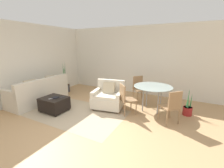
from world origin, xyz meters
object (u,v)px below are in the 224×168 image
object	(u,v)px
couch	(40,94)
dining_chair_near_right	(172,105)
dining_chair_far_left	(139,87)
dining_table	(153,89)
potted_plant	(65,86)
tv_remote_primary	(62,97)
dining_chair_near_left	(125,97)
potted_plant_small	(188,109)
book_stack	(55,97)
tv_remote_secondary	(51,99)
armchair	(108,97)
ottoman	(54,104)

from	to	relation	value
couch	dining_chair_near_right	world-z (taller)	couch
dining_chair_far_left	dining_table	bearing A→B (deg)	-45.00
couch	potted_plant	world-z (taller)	potted_plant
dining_chair_far_left	tv_remote_primary	bearing A→B (deg)	-132.49
dining_chair_near_left	potted_plant_small	size ratio (longest dim) A/B	1.11
tv_remote_primary	couch	bearing A→B (deg)	173.50
dining_chair_near_right	dining_table	bearing A→B (deg)	135.00
book_stack	tv_remote_secondary	xyz separation A→B (m)	(-0.05, -0.11, -0.01)
tv_remote_primary	potted_plant_small	size ratio (longest dim) A/B	0.19
armchair	dining_table	distance (m)	1.43
book_stack	potted_plant	distance (m)	2.09
potted_plant	dining_chair_near_right	world-z (taller)	potted_plant
couch	dining_chair_far_left	world-z (taller)	couch
potted_plant	dining_chair_near_right	bearing A→B (deg)	-10.49
book_stack	dining_chair_near_right	size ratio (longest dim) A/B	0.22
tv_remote_primary	dining_chair_far_left	size ratio (longest dim) A/B	0.17
tv_remote_secondary	potted_plant	size ratio (longest dim) A/B	0.11
dining_table	couch	bearing A→B (deg)	-162.10
armchair	book_stack	distance (m)	1.65
couch	dining_table	xyz separation A→B (m)	(3.69, 1.19, 0.38)
armchair	dining_chair_near_right	size ratio (longest dim) A/B	1.19
couch	tv_remote_primary	size ratio (longest dim) A/B	13.33
book_stack	dining_chair_near_right	world-z (taller)	dining_chair_near_right
armchair	book_stack	size ratio (longest dim) A/B	5.53
tv_remote_primary	armchair	bearing A→B (deg)	37.95
armchair	ottoman	distance (m)	1.70
armchair	dining_table	world-z (taller)	armchair
dining_table	potted_plant	bearing A→B (deg)	177.15
armchair	dining_chair_far_left	distance (m)	1.29
armchair	potted_plant	bearing A→B (deg)	165.74
tv_remote_secondary	book_stack	bearing A→B (deg)	67.41
dining_table	dining_chair_near_right	distance (m)	0.92
armchair	tv_remote_primary	world-z (taller)	armchair
armchair	tv_remote_secondary	xyz separation A→B (m)	(-1.33, -1.14, 0.10)
dining_chair_far_left	potted_plant	bearing A→B (deg)	-172.04
tv_remote_primary	dining_table	xyz separation A→B (m)	(2.44, 1.33, 0.25)
tv_remote_primary	potted_plant_small	xyz separation A→B (m)	(3.46, 1.46, -0.26)
ottoman	dining_chair_near_left	xyz separation A→B (m)	(2.01, 0.85, 0.28)
couch	book_stack	size ratio (longest dim) A/B	10.47
couch	armchair	world-z (taller)	couch
ottoman	tv_remote_secondary	bearing A→B (deg)	-84.90
tv_remote_primary	tv_remote_secondary	bearing A→B (deg)	-126.84
dining_chair_near_left	potted_plant_small	bearing A→B (deg)	24.67
armchair	dining_chair_near_left	bearing A→B (deg)	-15.50
couch	ottoman	xyz separation A→B (m)	(1.04, -0.29, -0.07)
ottoman	tv_remote_secondary	size ratio (longest dim) A/B	5.11
potted_plant	couch	bearing A→B (deg)	-84.30
couch	book_stack	world-z (taller)	couch
couch	dining_chair_near_left	size ratio (longest dim) A/B	2.25
ottoman	dining_chair_near_left	distance (m)	2.20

